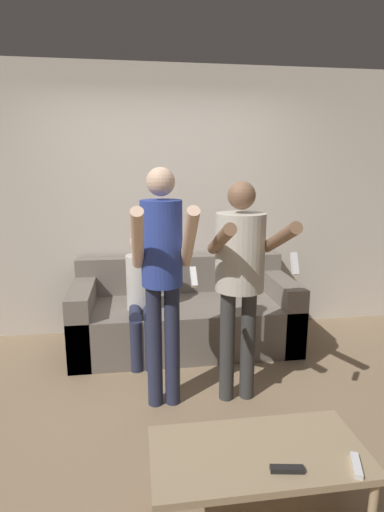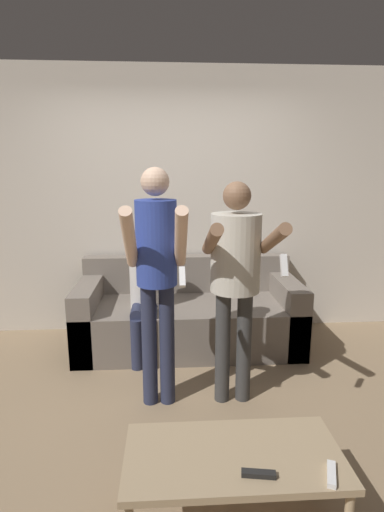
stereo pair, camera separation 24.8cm
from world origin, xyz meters
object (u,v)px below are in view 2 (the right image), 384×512
remote_near (331,474)px  person_seated (144,291)px  person_standing_right (236,268)px  coffee_table (233,460)px  remote_far (259,474)px  couch (189,316)px  person_standing_left (157,266)px

remote_near → person_seated: bearing=114.4°
person_standing_right → coffee_table: 1.27m
person_standing_right → remote_far: (-0.09, -1.21, -0.62)m
couch → person_standing_right: person_standing_right is taller
person_standing_left → person_standing_right: bearing=-0.0°
person_standing_right → remote_far: size_ratio=10.58×
person_standing_left → remote_far: size_ratio=11.20×
couch → remote_near: size_ratio=13.82×
person_standing_right → remote_near: 1.40m
person_standing_left → remote_near: person_standing_left is taller
person_seated → coffee_table: 1.93m
person_seated → coffee_table: size_ratio=1.12×
person_standing_left → coffee_table: bearing=-70.5°
person_seated → remote_near: (0.92, -2.01, -0.22)m
person_seated → remote_far: person_seated is taller
person_standing_left → person_standing_right: size_ratio=1.06×
person_standing_left → remote_near: bearing=-57.8°
remote_far → remote_near: bearing=-3.9°
person_seated → person_standing_right: bearing=-48.6°
remote_near → coffee_table: bearing=156.9°
coffee_table → person_seated: bearing=105.6°
couch → person_standing_left: size_ratio=1.23×
person_seated → remote_near: size_ratio=7.59×
person_standing_left → coffee_table: 1.32m
remote_near → remote_far: 0.32m
person_standing_left → coffee_table: person_standing_left is taller
coffee_table → couch: bearing=92.8°
person_standing_right → person_seated: person_standing_right is taller
person_standing_right → remote_near: size_ratio=10.65×
coffee_table → remote_far: bearing=-60.4°
person_seated → remote_far: (0.60, -1.99, -0.22)m
couch → person_seated: 0.58m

